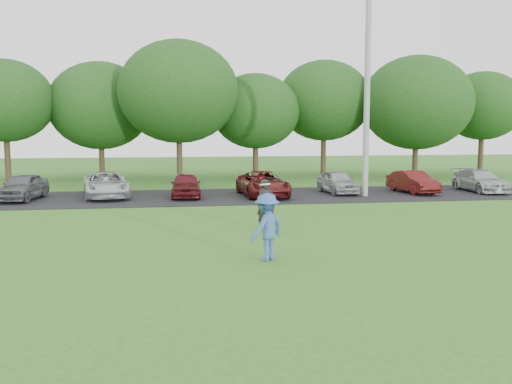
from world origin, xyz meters
TOP-DOWN VIEW (x-y plane):
  - ground at (0.00, 0.00)m, footprint 100.00×100.00m
  - parking_lot at (0.00, 13.00)m, footprint 32.00×6.50m
  - utility_pole at (6.64, 12.02)m, footprint 0.28×0.28m
  - frisbee_player at (-0.31, -0.25)m, footprint 1.24×1.20m
  - camera_bystander at (0.38, 3.88)m, footprint 0.65×0.47m
  - parked_cars at (-0.60, 12.96)m, footprint 27.73×5.20m
  - tree_row at (1.51, 22.76)m, footprint 42.39×9.85m

SIDE VIEW (x-z plane):
  - ground at x=0.00m, z-range 0.00..0.00m
  - parking_lot at x=0.00m, z-range 0.00..0.03m
  - parked_cars at x=-0.60m, z-range 0.00..1.24m
  - camera_bystander at x=0.38m, z-range 0.00..1.66m
  - frisbee_player at x=-0.31m, z-range -0.13..1.83m
  - utility_pole at x=6.64m, z-range 0.00..9.77m
  - tree_row at x=1.51m, z-range 0.59..9.23m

